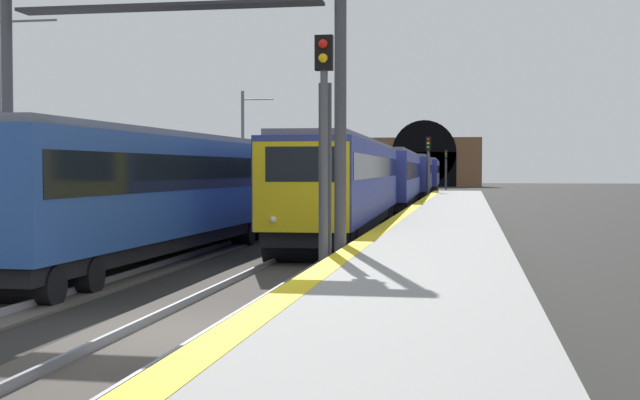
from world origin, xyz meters
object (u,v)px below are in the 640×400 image
object	(u,v)px
railway_signal_near	(324,147)
overhead_signal_gantry	(168,52)
train_adjacent_platform	(285,180)
railway_signal_mid	(428,164)
catenary_mast_far	(243,149)
railway_signal_far	(446,166)
train_main_approaching	(404,176)

from	to	relation	value
railway_signal_near	overhead_signal_gantry	xyz separation A→B (m)	(1.60, 4.07, 2.34)
train_adjacent_platform	railway_signal_mid	xyz separation A→B (m)	(22.11, -6.30, 0.93)
railway_signal_near	catenary_mast_far	xyz separation A→B (m)	(40.34, 12.50, 0.94)
railway_signal_mid	railway_signal_far	distance (m)	49.58
railway_signal_far	railway_signal_mid	bearing A→B (deg)	0.00
railway_signal_mid	overhead_signal_gantry	bearing A→B (deg)	-5.09
train_main_approaching	railway_signal_far	xyz separation A→B (m)	(48.89, -1.85, 0.92)
overhead_signal_gantry	train_adjacent_platform	bearing A→B (deg)	5.38
overhead_signal_gantry	catenary_mast_far	distance (m)	39.67
railway_signal_near	railway_signal_far	world-z (taller)	railway_signal_near
train_main_approaching	railway_signal_far	world-z (taller)	railway_signal_far
railway_signal_near	overhead_signal_gantry	bearing A→B (deg)	-111.46
railway_signal_mid	train_main_approaching	bearing A→B (deg)	-110.43
train_adjacent_platform	railway_signal_far	size ratio (longest dim) A/B	10.70
train_adjacent_platform	railway_signal_mid	world-z (taller)	railway_signal_mid
train_adjacent_platform	railway_signal_near	world-z (taller)	railway_signal_near
train_main_approaching	railway_signal_near	world-z (taller)	railway_signal_near
train_main_approaching	train_adjacent_platform	world-z (taller)	train_adjacent_platform
train_adjacent_platform	railway_signal_far	world-z (taller)	railway_signal_far
railway_signal_far	catenary_mast_far	xyz separation A→B (m)	(-56.59, 12.50, 1.03)
train_main_approaching	catenary_mast_far	size ratio (longest dim) A/B	10.36
railway_signal_near	catenary_mast_far	bearing A→B (deg)	-162.78
train_main_approaching	train_adjacent_platform	size ratio (longest dim) A/B	1.50
railway_signal_mid	railway_signal_far	world-z (taller)	railway_signal_far
catenary_mast_far	railway_signal_mid	bearing A→B (deg)	-60.74
railway_signal_near	train_main_approaching	bearing A→B (deg)	-177.80
train_main_approaching	railway_signal_mid	world-z (taller)	railway_signal_mid
catenary_mast_far	train_adjacent_platform	bearing A→B (deg)	-157.67
train_main_approaching	railway_signal_far	size ratio (longest dim) A/B	16.07
train_main_approaching	catenary_mast_far	bearing A→B (deg)	-55.53
overhead_signal_gantry	railway_signal_mid	bearing A→B (deg)	-5.09
train_adjacent_platform	railway_signal_mid	bearing A→B (deg)	-14.37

